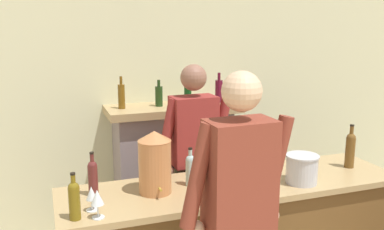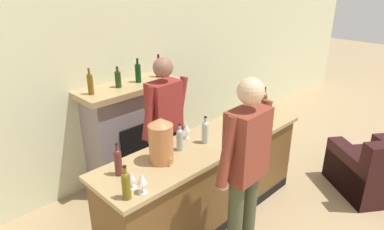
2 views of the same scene
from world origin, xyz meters
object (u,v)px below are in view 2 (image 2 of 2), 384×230
Objects in this scene: copper_dispenser at (161,140)px; wine_bottle_burgundy_dark at (180,138)px; potted_plant_corner at (263,123)px; ice_bucket_steel at (247,124)px; person_customer at (244,173)px; wine_bottle_port_short at (126,184)px; armchair_black at (377,173)px; wine_bottle_cabernet_heavy at (118,161)px; wine_bottle_riesling_slim at (264,103)px; wine_glass_back_row at (186,128)px; person_bartender at (165,128)px; wine_glass_near_bucket at (142,179)px; wine_bottle_chardonnay_pale at (205,131)px; fireplace_stone at (131,132)px; wine_glass_front_left at (131,177)px.

copper_dispenser is 0.29m from wine_bottle_burgundy_dark.
ice_bucket_steel reaches higher than potted_plant_corner.
person_customer is 6.38× the size of wine_bottle_port_short.
wine_bottle_burgundy_dark is at bearing 150.04° from armchair_black.
wine_bottle_riesling_slim is (2.00, -0.10, 0.02)m from wine_bottle_cabernet_heavy.
wine_glass_back_row reaches higher than armchair_black.
wine_bottle_riesling_slim is (0.55, 0.16, 0.05)m from ice_bucket_steel.
person_bartender is at bearing 67.38° from wine_bottle_burgundy_dark.
wine_glass_near_bucket is at bearing -12.23° from wine_bottle_port_short.
potted_plant_corner is 2.01m from ice_bucket_steel.
ice_bucket_steel is at bearing 143.44° from armchair_black.
wine_glass_near_bucket is at bearing -155.72° from wine_bottle_burgundy_dark.
armchair_black is 2.32m from wine_bottle_chardonnay_pale.
fireplace_stone reaches higher than ice_bucket_steel.
wine_bottle_burgundy_dark is 0.73m from wine_glass_front_left.
wine_bottle_chardonnay_pale reaches higher than wine_bottle_burgundy_dark.
wine_bottle_chardonnay_pale is 1.00m from wine_glass_front_left.
wine_bottle_riesling_slim is 2.04m from wine_glass_front_left.
wine_bottle_cabernet_heavy is at bearing 155.57° from armchair_black.
wine_bottle_riesling_slim is (1.33, -0.06, 0.03)m from wine_bottle_burgundy_dark.
wine_bottle_cabernet_heavy reaches higher than wine_glass_back_row.
copper_dispenser is at bearing -12.03° from wine_bottle_cabernet_heavy.
armchair_black is at bearing -36.56° from ice_bucket_steel.
person_customer is 6.37× the size of wine_bottle_chardonnay_pale.
wine_glass_near_bucket reaches higher than armchair_black.
potted_plant_corner is at bearing 30.20° from person_customer.
wine_bottle_burgundy_dark is at bearing -112.62° from person_bartender.
potted_plant_corner is 4.28× the size of wine_glass_back_row.
copper_dispenser is 0.42m from wine_bottle_cabernet_heavy.
person_customer is at bearing -69.79° from copper_dispenser.
wine_glass_near_bucket is (-0.69, -0.31, -0.00)m from wine_bottle_burgundy_dark.
fireplace_stone is 9.77× the size of wine_glass_back_row.
wine_glass_back_row is at bearing 146.68° from ice_bucket_steel.
wine_bottle_port_short is at bearing -141.24° from wine_glass_front_left.
wine_bottle_chardonnay_pale is (-0.49, 0.15, 0.02)m from ice_bucket_steel.
wine_bottle_chardonnay_pale is at bearing 7.36° from wine_glass_front_left.
person_bartender is (-0.04, -0.72, 0.31)m from fireplace_stone.
wine_glass_back_row is (0.91, 0.45, -0.01)m from wine_glass_near_bucket.
fireplace_stone is 1.36× the size of armchair_black.
fireplace_stone is 1.48m from wine_bottle_cabernet_heavy.
person_bartender is 1.09m from wine_glass_front_left.
person_customer is at bearing -151.40° from wine_bottle_riesling_slim.
potted_plant_corner is at bearing 5.02° from person_bartender.
wine_bottle_port_short is 1.12m from wine_glass_back_row.
potted_plant_corner is 0.40× the size of person_bartender.
wine_bottle_cabernet_heavy is 0.96m from wine_bottle_chardonnay_pale.
wine_bottle_chardonnay_pale is at bearing 162.49° from ice_bucket_steel.
wine_glass_back_row is (-0.06, 0.21, -0.01)m from wine_bottle_chardonnay_pale.
armchair_black is at bearing -51.25° from fireplace_stone.
wine_glass_back_row reaches higher than wine_glass_front_left.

